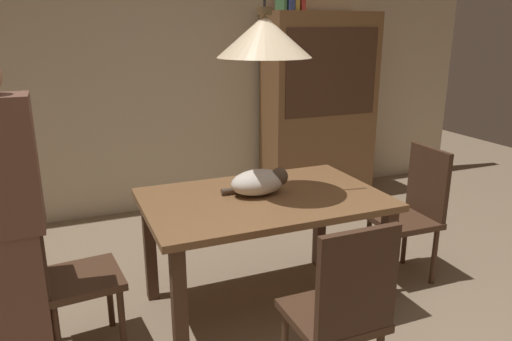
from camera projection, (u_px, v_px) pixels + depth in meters
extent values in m
cube|color=beige|center=(182.00, 56.00, 4.50)|extent=(6.40, 0.10, 2.90)
cube|color=brown|center=(264.00, 199.00, 2.85)|extent=(1.40, 0.90, 0.04)
cube|color=#472D1E|center=(180.00, 312.00, 2.39)|extent=(0.07, 0.07, 0.71)
cube|color=#472D1E|center=(386.00, 266.00, 2.85)|extent=(0.07, 0.07, 0.71)
cube|color=#472D1E|center=(150.00, 248.00, 3.08)|extent=(0.07, 0.07, 0.71)
cube|color=#472D1E|center=(320.00, 220.00, 3.54)|extent=(0.07, 0.07, 0.71)
cube|color=#472D1E|center=(332.00, 315.00, 2.23)|extent=(0.40, 0.40, 0.04)
cube|color=#40291B|center=(358.00, 284.00, 2.00)|extent=(0.38, 0.04, 0.48)
cylinder|color=#472D1E|center=(340.00, 330.00, 2.50)|extent=(0.04, 0.04, 0.41)
cube|color=#472D1E|center=(403.00, 220.00, 3.33)|extent=(0.41, 0.41, 0.04)
cube|color=#40291B|center=(428.00, 182.00, 3.31)|extent=(0.05, 0.38, 0.48)
cylinder|color=#472D1E|center=(368.00, 244.00, 3.48)|extent=(0.04, 0.04, 0.41)
cylinder|color=#472D1E|center=(395.00, 264.00, 3.19)|extent=(0.04, 0.04, 0.41)
cylinder|color=#472D1E|center=(405.00, 238.00, 3.59)|extent=(0.04, 0.04, 0.41)
cylinder|color=#472D1E|center=(434.00, 256.00, 3.30)|extent=(0.04, 0.04, 0.41)
cube|color=#472D1E|center=(81.00, 279.00, 2.55)|extent=(0.44, 0.44, 0.04)
cube|color=#40291B|center=(38.00, 241.00, 2.40)|extent=(0.07, 0.38, 0.48)
cylinder|color=#472D1E|center=(122.00, 323.00, 2.56)|extent=(0.04, 0.04, 0.41)
cylinder|color=#472D1E|center=(110.00, 295.00, 2.83)|extent=(0.04, 0.04, 0.41)
cylinder|color=#472D1E|center=(58.00, 341.00, 2.41)|extent=(0.04, 0.04, 0.41)
cylinder|color=#472D1E|center=(51.00, 309.00, 2.68)|extent=(0.04, 0.04, 0.41)
ellipsoid|color=beige|center=(258.00, 182.00, 2.86)|extent=(0.36, 0.25, 0.15)
sphere|color=brown|center=(279.00, 177.00, 2.88)|extent=(0.11, 0.11, 0.11)
cylinder|color=brown|center=(236.00, 190.00, 2.89)|extent=(0.18, 0.04, 0.04)
cone|color=beige|center=(264.00, 37.00, 2.59)|extent=(0.52, 0.52, 0.22)
cylinder|color=#513D23|center=(264.00, 11.00, 2.55)|extent=(0.08, 0.08, 0.04)
cube|color=brown|center=(319.00, 108.00, 4.83)|extent=(1.10, 0.44, 1.85)
cube|color=#472D1E|center=(332.00, 73.00, 4.53)|extent=(0.97, 0.01, 0.81)
cube|color=#472D1E|center=(316.00, 192.00, 5.08)|extent=(1.12, 0.45, 0.08)
cube|color=gold|center=(293.00, 1.00, 4.42)|extent=(0.04, 0.20, 0.18)
cube|color=brown|center=(17.00, 308.00, 2.34)|extent=(0.30, 0.20, 0.80)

